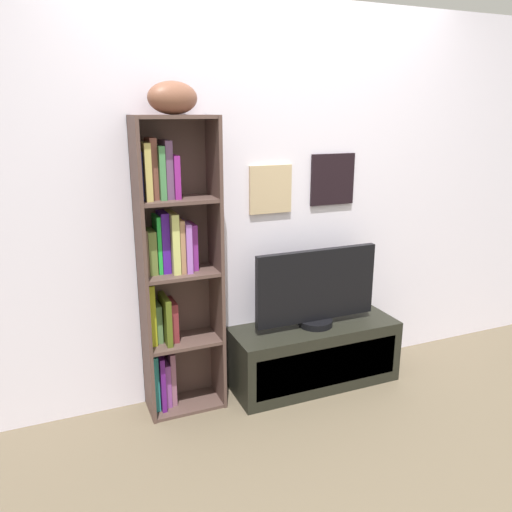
% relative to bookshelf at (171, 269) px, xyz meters
% --- Properties ---
extents(ground, '(5.20, 5.20, 0.04)m').
position_rel_bookshelf_xyz_m(ground, '(0.66, -1.00, -0.89)').
color(ground, brown).
extents(back_wall, '(4.80, 0.08, 2.37)m').
position_rel_bookshelf_xyz_m(back_wall, '(0.66, 0.13, 0.32)').
color(back_wall, silver).
rests_on(back_wall, ground).
extents(bookshelf, '(0.45, 0.26, 1.72)m').
position_rel_bookshelf_xyz_m(bookshelf, '(0.00, 0.00, 0.00)').
color(bookshelf, '#4D3832').
rests_on(bookshelf, ground).
extents(football, '(0.34, 0.27, 0.17)m').
position_rel_bookshelf_xyz_m(football, '(0.04, -0.03, 0.93)').
color(football, brown).
rests_on(football, bookshelf).
extents(tv_stand, '(1.09, 0.39, 0.41)m').
position_rel_bookshelf_xyz_m(tv_stand, '(0.90, -0.10, -0.66)').
color(tv_stand, black).
rests_on(tv_stand, ground).
extents(television, '(0.82, 0.22, 0.50)m').
position_rel_bookshelf_xyz_m(television, '(0.90, -0.10, -0.21)').
color(television, black).
rests_on(television, tv_stand).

